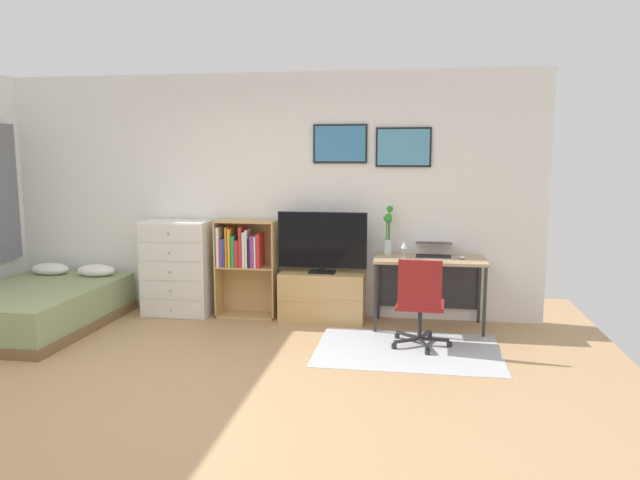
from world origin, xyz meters
TOP-DOWN VIEW (x-y plane):
  - ground_plane at (0.00, 0.00)m, footprint 7.20×7.20m
  - wall_back_with_posters at (0.02, 2.43)m, footprint 6.12×0.09m
  - area_rug at (1.63, 1.30)m, footprint 1.70×1.20m
  - bed at (-2.21, 1.42)m, footprint 1.31×1.90m
  - dresser at (-0.96, 2.15)m, footprint 0.75×0.46m
  - bookshelf at (-0.21, 2.22)m, footprint 0.67×0.30m
  - tv_stand at (0.69, 2.17)m, footprint 0.92×0.41m
  - television at (0.69, 2.15)m, footprint 0.97×0.16m
  - desk at (1.83, 2.16)m, footprint 1.14×0.57m
  - office_chair at (1.74, 1.37)m, footprint 0.56×0.58m
  - laptop at (1.88, 2.21)m, footprint 0.40×0.43m
  - computer_mouse at (2.17, 2.09)m, footprint 0.06×0.10m
  - bamboo_vase at (1.39, 2.25)m, footprint 0.10×0.10m
  - wine_glass at (1.57, 2.03)m, footprint 0.07×0.07m

SIDE VIEW (x-z plane):
  - ground_plane at x=0.00m, z-range 0.00..0.00m
  - area_rug at x=1.63m, z-range 0.00..0.01m
  - bed at x=-2.21m, z-range -0.06..0.50m
  - tv_stand at x=0.69m, z-range 0.00..0.53m
  - office_chair at x=1.74m, z-range 0.03..0.89m
  - dresser at x=-0.96m, z-range 0.00..1.07m
  - desk at x=1.83m, z-range 0.23..0.97m
  - bookshelf at x=-0.21m, z-range 0.12..1.20m
  - computer_mouse at x=2.17m, z-range 0.74..0.77m
  - laptop at x=1.88m, z-range 0.72..0.89m
  - television at x=0.69m, z-range 0.54..1.20m
  - wine_glass at x=1.57m, z-range 0.78..0.96m
  - bamboo_vase at x=1.39m, z-range 0.73..1.25m
  - wall_back_with_posters at x=0.02m, z-range 0.01..2.71m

